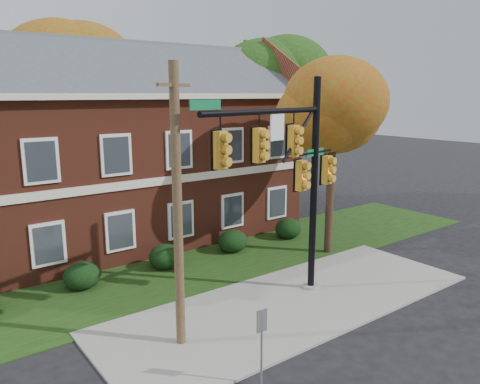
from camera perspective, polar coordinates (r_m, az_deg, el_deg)
ground at (r=16.37m, az=9.03°, el=-14.45°), size 120.00×120.00×0.00m
sidewalk at (r=16.98m, az=6.55°, el=-13.21°), size 14.00×5.00×0.08m
grass_strip at (r=20.60m, az=-3.15°, el=-8.59°), size 30.00×6.00×0.04m
apartment_building at (r=23.78m, az=-15.44°, el=6.07°), size 18.80×8.80×9.74m
hedge_left at (r=18.79m, az=-18.69°, el=-9.65°), size 1.40×1.26×1.05m
hedge_center at (r=20.04m, az=-9.09°, el=-7.79°), size 1.40×1.26×1.05m
hedge_right at (r=21.79m, az=-0.90°, el=-6.01°), size 1.40×1.26×1.05m
hedge_far_right at (r=23.92m, az=5.91°, el=-4.43°), size 1.40×1.26×1.05m
tree_near_right at (r=21.16m, az=12.02°, el=10.14°), size 4.50×4.25×8.58m
tree_right_rear at (r=30.41m, az=4.33°, el=13.55°), size 6.30×5.95×10.62m
tree_far_rear at (r=31.55m, az=-18.96°, el=14.21°), size 6.84×6.46×11.52m
traffic_signal at (r=15.72m, az=6.32°, el=3.12°), size 6.90×1.54×7.81m
utility_pole at (r=13.02m, az=-7.64°, el=-2.10°), size 1.21×0.52×8.07m
sign_post at (r=12.01m, az=2.66°, el=-17.00°), size 0.30×0.06×2.09m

